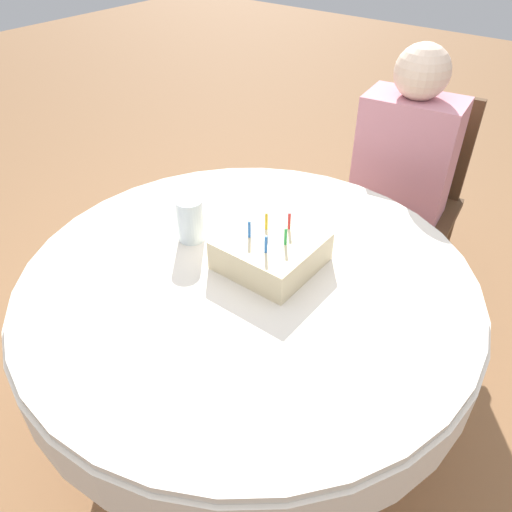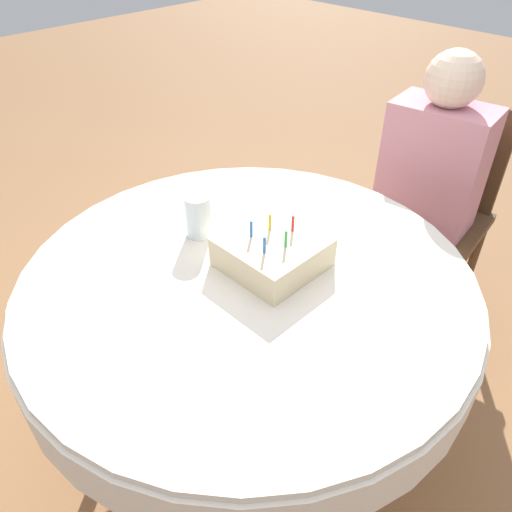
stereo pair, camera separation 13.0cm
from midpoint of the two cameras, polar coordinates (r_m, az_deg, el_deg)
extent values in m
plane|color=#8C603D|center=(1.87, -2.83, -19.49)|extent=(12.00, 12.00, 0.00)
cylinder|color=silver|center=(1.33, -3.76, -2.49)|extent=(1.21, 1.21, 0.02)
cylinder|color=silver|center=(1.38, -3.63, -4.88)|extent=(1.23, 1.23, 0.13)
cylinder|color=#4C331E|center=(1.65, -20.23, -13.36)|extent=(0.05, 0.05, 0.71)
cylinder|color=#4C331E|center=(1.93, -4.32, -1.83)|extent=(0.05, 0.05, 0.71)
cylinder|color=#4C331E|center=(1.67, 13.38, -10.71)|extent=(0.05, 0.05, 0.71)
cube|color=#4C331E|center=(2.13, 13.84, 4.70)|extent=(0.51, 0.51, 0.04)
cube|color=#4C331E|center=(2.20, 16.61, 12.34)|extent=(0.41, 0.08, 0.43)
cylinder|color=#4C331E|center=(2.16, 6.11, -1.53)|extent=(0.04, 0.04, 0.44)
cylinder|color=#4C331E|center=(2.07, 16.27, -5.06)|extent=(0.04, 0.04, 0.44)
cylinder|color=#4C331E|center=(2.47, 10.18, 3.60)|extent=(0.04, 0.04, 0.44)
cylinder|color=#4C331E|center=(2.39, 19.14, 0.71)|extent=(0.04, 0.04, 0.44)
cylinder|color=beige|center=(2.15, 9.44, -1.42)|extent=(0.09, 0.09, 0.47)
cylinder|color=beige|center=(2.11, 13.82, -2.92)|extent=(0.09, 0.09, 0.47)
cube|color=#C67F8E|center=(2.01, 14.91, 10.78)|extent=(0.38, 0.25, 0.47)
sphere|color=beige|center=(1.89, 16.53, 19.49)|extent=(0.19, 0.19, 0.19)
cube|color=beige|center=(1.33, -1.05, 0.48)|extent=(0.24, 0.24, 0.09)
cylinder|color=green|center=(1.27, 0.48, 2.15)|extent=(0.01, 0.01, 0.05)
cylinder|color=red|center=(1.33, 1.03, 3.94)|extent=(0.01, 0.01, 0.05)
cylinder|color=gold|center=(1.33, -1.62, 3.92)|extent=(0.01, 0.01, 0.05)
cylinder|color=blue|center=(1.30, -3.64, 2.98)|extent=(0.01, 0.01, 0.05)
cylinder|color=blue|center=(1.24, -1.85, 1.24)|extent=(0.01, 0.01, 0.05)
cylinder|color=silver|center=(1.44, -10.09, 4.00)|extent=(0.08, 0.08, 0.13)
camera|label=1|loc=(0.07, -92.86, -2.19)|focal=35.00mm
camera|label=2|loc=(0.07, 87.14, 2.19)|focal=35.00mm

